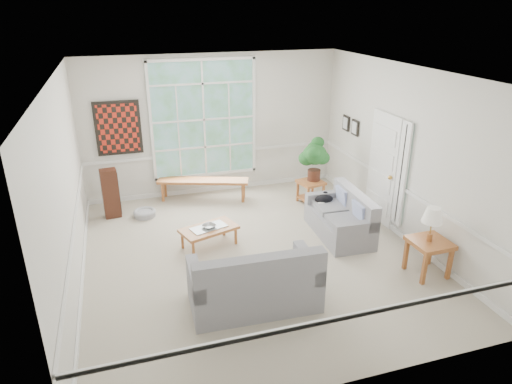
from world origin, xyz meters
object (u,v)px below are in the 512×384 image
end_table (310,192)px  side_table (428,257)px  coffee_table (209,237)px  loveseat_front (254,275)px  loveseat_right (340,214)px

end_table → side_table: (0.63, -3.08, 0.05)m
coffee_table → side_table: 3.58m
loveseat_front → end_table: loveseat_front is taller
loveseat_right → loveseat_front: 2.58m
coffee_table → side_table: bearing=-49.4°
side_table → loveseat_right: bearing=114.3°
end_table → side_table: size_ratio=0.83×
coffee_table → end_table: 2.72m
coffee_table → end_table: size_ratio=1.98×
loveseat_front → coffee_table: 1.85m
loveseat_right → coffee_table: size_ratio=1.58×
loveseat_front → end_table: size_ratio=3.63×
coffee_table → loveseat_right: bearing=-24.9°
end_table → coffee_table: bearing=-153.4°
coffee_table → side_table: (3.06, -1.86, 0.11)m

